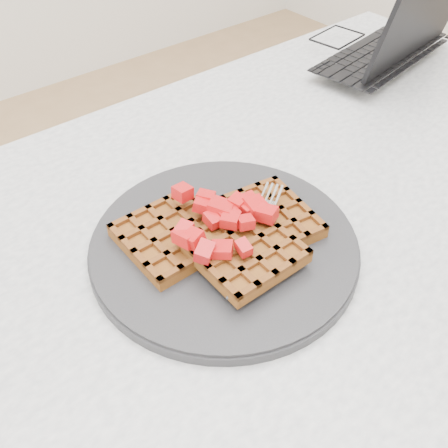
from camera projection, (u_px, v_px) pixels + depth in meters
name	position (u px, v px, depth m)	size (l,w,h in m)	color
table	(307.00, 276.00, 0.70)	(1.20, 0.80, 0.75)	silver
plate	(224.00, 244.00, 0.57)	(0.31, 0.31, 0.02)	#232326
waffles	(226.00, 234.00, 0.56)	(0.21, 0.18, 0.03)	brown
strawberry_pile	(224.00, 215.00, 0.54)	(0.15, 0.15, 0.02)	#A70005
fork	(259.00, 237.00, 0.56)	(0.02, 0.18, 0.02)	silver
laptop	(375.00, 42.00, 0.92)	(0.34, 0.27, 0.21)	black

